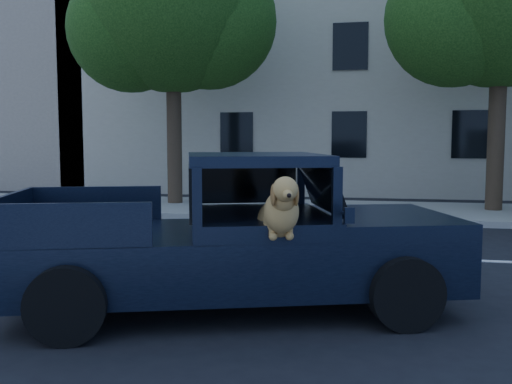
% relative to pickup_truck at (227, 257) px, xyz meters
% --- Properties ---
extents(ground, '(120.00, 120.00, 0.00)m').
position_rel_pickup_truck_xyz_m(ground, '(-0.00, 0.03, -0.63)').
color(ground, black).
rests_on(ground, ground).
extents(far_sidewalk, '(60.00, 4.00, 0.15)m').
position_rel_pickup_truck_xyz_m(far_sidewalk, '(-0.00, 9.23, -0.56)').
color(far_sidewalk, gray).
rests_on(far_sidewalk, ground).
extents(lane_stripes, '(21.60, 0.14, 0.01)m').
position_rel_pickup_truck_xyz_m(lane_stripes, '(2.00, 3.43, -0.63)').
color(lane_stripes, silver).
rests_on(lane_stripes, ground).
extents(street_tree_left, '(6.00, 5.20, 8.60)m').
position_rel_pickup_truck_xyz_m(street_tree_left, '(-3.97, 9.65, 5.08)').
color(street_tree_left, '#332619').
rests_on(street_tree_left, ground).
extents(building_main, '(26.00, 6.00, 9.00)m').
position_rel_pickup_truck_xyz_m(building_main, '(3.00, 16.53, 3.87)').
color(building_main, '#BFB69E').
rests_on(building_main, ground).
extents(pickup_truck, '(5.62, 3.54, 1.88)m').
position_rel_pickup_truck_xyz_m(pickup_truck, '(0.00, 0.00, 0.00)').
color(pickup_truck, black).
rests_on(pickup_truck, ground).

